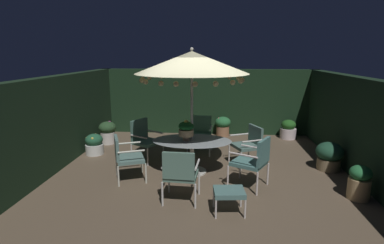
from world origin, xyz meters
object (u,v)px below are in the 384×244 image
patio_chair_northeast (144,137)px  potted_plant_right_far (94,144)px  patio_chair_east (125,155)px  patio_umbrella (192,63)px  potted_plant_right_near (288,129)px  potted_plant_back_left (360,182)px  ottoman_footrest (229,193)px  potted_plant_left_near (223,125)px  centerpiece_planter (186,129)px  patio_chair_southeast (180,172)px  patio_chair_north (200,132)px  patio_chair_south (254,159)px  patio_dining_table (192,147)px  potted_plant_front_corner (329,155)px  potted_plant_back_right (108,132)px  patio_chair_southwest (249,142)px

patio_chair_northeast → potted_plant_right_far: patio_chair_northeast is taller
patio_chair_east → potted_plant_right_far: patio_chair_east is taller
patio_umbrella → potted_plant_right_near: (2.75, 2.97, -2.11)m
patio_chair_east → potted_plant_back_left: (4.44, -0.49, -0.22)m
patio_chair_northeast → ottoman_footrest: size_ratio=1.85×
potted_plant_left_near → potted_plant_back_left: potted_plant_back_left is taller
centerpiece_planter → patio_chair_southeast: 1.47m
patio_chair_northeast → potted_plant_right_far: 1.45m
patio_chair_east → potted_plant_right_near: patio_chair_east is taller
potted_plant_right_near → patio_umbrella: bearing=-132.8°
patio_umbrella → potted_plant_right_far: (-2.63, 1.01, -2.12)m
potted_plant_right_far → patio_chair_northeast: bearing=-11.4°
patio_chair_north → potted_plant_back_left: 3.88m
ottoman_footrest → potted_plant_right_far: potted_plant_right_far is taller
patio_umbrella → potted_plant_right_far: 3.53m
patio_chair_southeast → patio_chair_south: bearing=28.5°
patio_dining_table → ottoman_footrest: bearing=-66.2°
patio_umbrella → centerpiece_planter: 1.41m
patio_chair_southeast → patio_chair_south: patio_chair_south is taller
centerpiece_planter → potted_plant_left_near: size_ratio=0.73×
patio_chair_south → potted_plant_back_left: 1.89m
ottoman_footrest → potted_plant_left_near: size_ratio=0.88×
centerpiece_planter → potted_plant_front_corner: bearing=7.5°
patio_chair_northeast → patio_chair_south: 2.88m
patio_chair_south → potted_plant_right_near: patio_chair_south is taller
ottoman_footrest → potted_plant_back_right: size_ratio=0.83×
patio_chair_north → patio_chair_northeast: bearing=-152.6°
patio_chair_southwest → potted_plant_left_near: (-0.56, 2.54, -0.21)m
patio_chair_northeast → patio_umbrella: bearing=-30.5°
centerpiece_planter → potted_plant_right_near: bearing=46.2°
patio_chair_northeast → patio_chair_south: patio_chair_south is taller
patio_dining_table → potted_plant_right_near: patio_dining_table is taller
patio_chair_southwest → potted_plant_back_left: patio_chair_southwest is taller
centerpiece_planter → patio_chair_southwest: (1.42, 0.61, -0.44)m
patio_umbrella → patio_chair_southeast: (-0.08, -1.43, -1.82)m
potted_plant_right_near → potted_plant_back_right: (-5.37, -0.98, 0.07)m
potted_plant_right_near → patio_chair_northeast: bearing=-150.7°
potted_plant_right_near → patio_chair_southwest: bearing=-121.3°
patio_chair_south → potted_plant_back_left: patio_chair_south is taller
potted_plant_back_left → potted_plant_right_far: potted_plant_back_left is taller
patio_dining_table → patio_chair_south: 1.44m
potted_plant_right_far → potted_plant_front_corner: bearing=-6.1°
patio_chair_north → patio_chair_east: size_ratio=1.03×
patio_dining_table → centerpiece_planter: centerpiece_planter is taller
patio_chair_southeast → patio_chair_south: (1.35, 0.73, 0.01)m
patio_chair_southeast → potted_plant_left_near: size_ratio=1.60×
patio_chair_southeast → patio_chair_south: size_ratio=0.96×
potted_plant_back_left → patio_chair_east: bearing=173.7°
centerpiece_planter → patio_chair_northeast: 1.41m
patio_chair_east → potted_plant_right_near: size_ratio=1.59×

